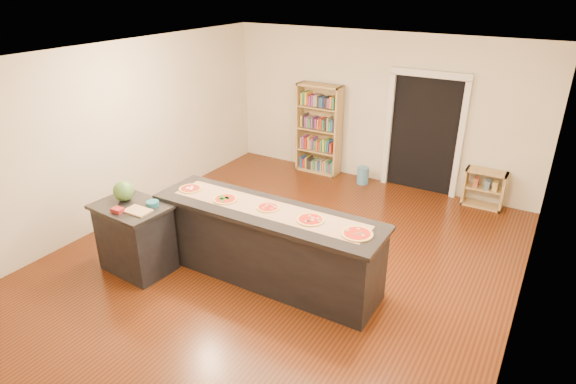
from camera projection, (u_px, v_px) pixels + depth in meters
The scene contains 17 objects.
room at pixel (280, 169), 6.21m from camera, with size 6.00×7.00×2.80m.
doorway at pixel (424, 127), 8.58m from camera, with size 1.40×0.09×2.21m.
kitchen_island at pixel (267, 244), 6.22m from camera, with size 3.08×0.83×1.02m.
side_counter at pixel (136, 237), 6.43m from camera, with size 0.98×0.71×0.97m.
bookshelf at pixel (319, 129), 9.52m from camera, with size 0.89×0.32×1.78m, color tan.
low_shelf at pixel (484, 189), 8.27m from camera, with size 0.67×0.29×0.67m, color tan.
waste_bin at pixel (363, 175), 9.25m from camera, with size 0.22×0.22×0.33m, color teal.
kraft_paper at pixel (268, 209), 6.03m from camera, with size 2.67×0.48×0.00m, color #956B4D.
watermelon at pixel (124, 191), 6.32m from camera, with size 0.27×0.27×0.27m, color #144214.
cutting_board at pixel (138, 211), 6.06m from camera, with size 0.33×0.22×0.02m, color tan.
package_red at pixel (118, 210), 6.05m from camera, with size 0.15×0.11×0.05m, color maroon.
package_teal at pixel (153, 204), 6.21m from camera, with size 0.17×0.17×0.06m, color #195966.
pizza_a at pixel (190, 189), 6.57m from camera, with size 0.31×0.31×0.02m.
pizza_b at pixel (225, 199), 6.26m from camera, with size 0.34×0.34×0.02m.
pizza_c at pixel (268, 207), 6.04m from camera, with size 0.30×0.30×0.02m.
pizza_d at pixel (310, 220), 5.74m from camera, with size 0.36×0.36×0.02m.
pizza_e at pixel (357, 234), 5.43m from camera, with size 0.35×0.35×0.02m.
Camera 1 is at (3.03, -4.91, 3.71)m, focal length 30.00 mm.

